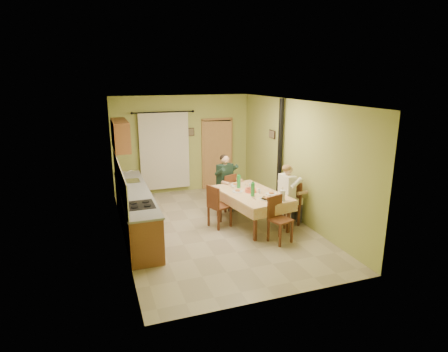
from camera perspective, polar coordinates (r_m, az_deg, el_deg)
name	(u,v)px	position (r m, az deg, el deg)	size (l,w,h in m)	color
floor	(215,227)	(8.57, -1.37, -7.76)	(4.00, 6.00, 0.01)	tan
room_shell	(215,148)	(8.04, -1.45, 4.29)	(4.04, 6.04, 2.82)	#ACB55D
kitchen_run	(135,210)	(8.43, -13.38, -5.04)	(0.64, 3.64, 1.56)	brown
upper_cabinets	(120,135)	(9.34, -15.53, 6.05)	(0.35, 1.40, 0.70)	brown
curtain	(165,151)	(10.78, -9.03, 3.83)	(1.70, 0.07, 2.22)	black
doorway	(217,154)	(11.25, -1.00, 3.37)	(0.96, 0.21, 2.15)	black
dining_table	(251,208)	(8.62, 4.20, -4.94)	(1.42, 2.05, 0.76)	#DAAD78
tableware	(255,191)	(8.41, 4.74, -2.25)	(0.89, 1.60, 0.33)	white
chair_far	(226,198)	(9.56, 0.31, -3.45)	(0.51, 0.51, 0.94)	#5B2E18
chair_near	(280,228)	(7.82, 8.47, -7.91)	(0.50, 0.50, 0.95)	#5B2E18
chair_right	(288,212)	(8.74, 9.65, -5.44)	(0.50, 0.50, 1.01)	#5B2E18
chair_left	(219,214)	(8.49, -0.76, -5.85)	(0.54, 0.54, 0.98)	#5B2E18
man_far	(226,176)	(9.40, 0.26, -0.02)	(0.65, 0.60, 1.39)	#192D23
man_right	(288,188)	(8.55, 9.74, -1.77)	(0.50, 0.61, 1.39)	white
stove_flue	(279,170)	(9.48, 8.42, 0.86)	(0.24, 0.24, 2.80)	black
picture_back	(191,132)	(10.94, -5.06, 6.70)	(0.19, 0.03, 0.23)	black
picture_right	(272,134)	(9.88, 7.34, 6.34)	(0.03, 0.31, 0.21)	brown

